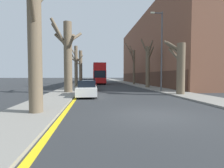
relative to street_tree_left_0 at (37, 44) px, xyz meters
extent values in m
plane|color=#2B2D30|center=(5.41, -0.78, -3.32)|extent=(300.00, 300.00, 0.00)
cube|color=gray|center=(-0.45, 49.22, -3.26)|extent=(2.90, 120.00, 0.12)
cube|color=gray|center=(11.27, 49.22, -3.26)|extent=(2.90, 120.00, 0.12)
cube|color=brown|center=(17.72, 28.63, 3.73)|extent=(10.00, 39.91, 14.11)
cube|color=#492D21|center=(12.70, 28.63, -2.07)|extent=(0.12, 39.11, 2.50)
cube|color=yellow|center=(1.18, 49.22, -3.32)|extent=(0.24, 120.00, 0.01)
cylinder|color=brown|center=(-0.10, -0.01, -0.45)|extent=(0.62, 0.62, 5.74)
cylinder|color=brown|center=(-0.02, 10.34, 0.41)|extent=(0.85, 0.85, 7.47)
cylinder|color=brown|center=(0.37, 9.59, 1.82)|extent=(1.12, 1.80, 1.50)
cylinder|color=brown|center=(-0.80, 10.16, 2.79)|extent=(1.90, 0.71, 3.26)
cylinder|color=brown|center=(-0.82, 10.51, 2.62)|extent=(1.92, 0.68, 2.91)
cylinder|color=brown|center=(0.60, 11.25, 2.71)|extent=(1.56, 2.11, 1.60)
cylinder|color=brown|center=(-0.69, 10.59, 2.27)|extent=(1.65, 0.84, 1.55)
cylinder|color=brown|center=(-0.07, 19.94, -0.03)|extent=(0.53, 0.53, 6.59)
cylinder|color=brown|center=(0.42, 20.43, 1.26)|extent=(1.22, 1.21, 1.42)
cylinder|color=brown|center=(-0.47, 20.38, 1.39)|extent=(1.02, 1.11, 1.51)
cylinder|color=brown|center=(-0.70, 20.99, 2.62)|extent=(1.47, 2.30, 2.20)
cylinder|color=brown|center=(-0.11, 19.43, 1.36)|extent=(0.28, 1.19, 2.09)
cylinder|color=brown|center=(-0.04, 29.98, 0.31)|extent=(0.72, 0.72, 7.27)
cylinder|color=brown|center=(-0.59, 30.19, 1.98)|extent=(1.39, 0.72, 1.75)
cylinder|color=brown|center=(-0.53, 29.32, 2.06)|extent=(1.28, 1.59, 1.53)
cylinder|color=brown|center=(-0.98, 29.58, 1.55)|extent=(2.11, 1.09, 1.56)
cylinder|color=brown|center=(10.82, 7.10, -0.87)|extent=(0.76, 0.76, 4.90)
cylinder|color=brown|center=(10.54, 8.33, 1.33)|extent=(0.86, 2.67, 1.90)
cylinder|color=brown|center=(10.50, 7.91, 1.37)|extent=(0.94, 1.85, 1.29)
cylinder|color=brown|center=(10.62, 7.91, 0.54)|extent=(0.72, 1.85, 1.62)
cylinder|color=brown|center=(10.71, 16.73, -0.23)|extent=(0.61, 0.61, 6.18)
cylinder|color=brown|center=(11.40, 17.47, 1.85)|extent=(1.65, 1.75, 2.48)
cylinder|color=brown|center=(10.73, 15.79, 2.43)|extent=(0.25, 2.02, 1.90)
cylinder|color=brown|center=(10.16, 16.61, 2.70)|extent=(1.32, 0.47, 2.43)
cylinder|color=brown|center=(10.88, 16.13, 1.73)|extent=(0.60, 1.40, 1.55)
cylinder|color=brown|center=(10.87, 26.17, 0.19)|extent=(0.44, 0.44, 7.02)
cylinder|color=brown|center=(10.33, 25.39, 2.23)|extent=(1.28, 1.76, 2.87)
cylinder|color=brown|center=(9.95, 25.89, 3.35)|extent=(2.01, 0.73, 3.20)
cylinder|color=brown|center=(10.46, 26.22, 3.63)|extent=(0.98, 0.28, 1.83)
cube|color=red|center=(3.97, 30.97, -1.67)|extent=(2.56, 10.26, 2.60)
cube|color=red|center=(3.97, 30.97, 0.32)|extent=(2.51, 10.06, 1.39)
cube|color=#A91111|center=(3.97, 30.97, 1.08)|extent=(2.51, 10.06, 0.12)
cube|color=black|center=(3.97, 30.97, -1.17)|extent=(2.59, 9.03, 1.35)
cube|color=black|center=(3.97, 30.97, 0.39)|extent=(2.59, 9.03, 1.06)
cube|color=black|center=(3.97, 25.86, -1.17)|extent=(2.30, 0.06, 1.42)
cylinder|color=black|center=(2.86, 27.89, -2.77)|extent=(0.30, 1.10, 1.10)
cylinder|color=black|center=(5.08, 27.89, -2.77)|extent=(0.30, 1.10, 1.10)
cylinder|color=black|center=(2.86, 33.84, -2.77)|extent=(0.30, 1.10, 1.10)
cylinder|color=black|center=(5.08, 33.84, -2.77)|extent=(0.30, 1.10, 1.10)
cube|color=silver|center=(2.07, 7.12, -2.81)|extent=(1.71, 4.42, 0.67)
cube|color=black|center=(2.07, 7.39, -2.18)|extent=(1.50, 2.30, 0.59)
cylinder|color=black|center=(1.33, 5.80, -3.00)|extent=(0.20, 0.65, 0.65)
cylinder|color=black|center=(2.81, 5.80, -3.00)|extent=(0.20, 0.65, 0.65)
cylinder|color=black|center=(1.33, 8.45, -3.00)|extent=(0.20, 0.65, 0.65)
cylinder|color=black|center=(2.81, 8.45, -3.00)|extent=(0.20, 0.65, 0.65)
cube|color=maroon|center=(2.07, 13.51, -2.81)|extent=(1.81, 4.20, 0.66)
cube|color=black|center=(2.07, 13.76, -2.16)|extent=(1.59, 2.18, 0.64)
cylinder|color=black|center=(1.28, 12.25, -3.00)|extent=(0.20, 0.66, 0.66)
cylinder|color=black|center=(2.86, 12.25, -3.00)|extent=(0.20, 0.66, 0.66)
cylinder|color=black|center=(1.28, 14.76, -3.00)|extent=(0.20, 0.66, 0.66)
cylinder|color=black|center=(2.86, 14.76, -3.00)|extent=(0.20, 0.66, 0.66)
cube|color=silver|center=(2.07, 19.35, -2.85)|extent=(1.84, 4.25, 0.60)
cube|color=black|center=(2.07, 19.61, -2.25)|extent=(1.62, 2.21, 0.60)
cylinder|color=black|center=(1.26, 18.08, -2.99)|extent=(0.20, 0.67, 0.67)
cylinder|color=black|center=(2.88, 18.08, -2.99)|extent=(0.20, 0.67, 0.67)
cylinder|color=black|center=(1.26, 20.63, -2.99)|extent=(0.20, 0.67, 0.67)
cylinder|color=black|center=(2.88, 20.63, -2.99)|extent=(0.20, 0.67, 0.67)
cylinder|color=#4C4F54|center=(10.25, 10.36, 1.13)|extent=(0.16, 0.16, 8.91)
cylinder|color=#4C4F54|center=(9.70, 10.36, 5.44)|extent=(1.10, 0.11, 0.11)
cube|color=beige|center=(9.15, 10.36, 5.44)|extent=(0.44, 0.20, 0.16)
camera|label=1|loc=(2.58, -8.55, -1.47)|focal=28.00mm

